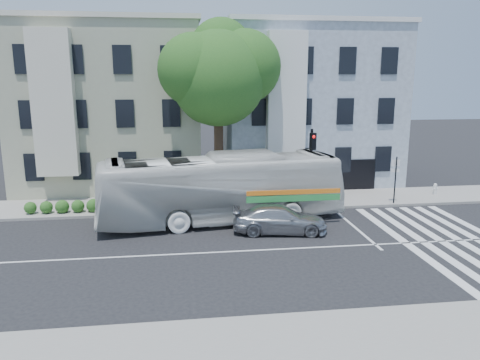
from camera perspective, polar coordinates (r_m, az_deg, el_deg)
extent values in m
plane|color=black|center=(21.07, -0.45, -8.69)|extent=(120.00, 120.00, 0.00)
cube|color=gray|center=(28.61, -2.46, -2.79)|extent=(80.00, 4.00, 0.15)
cube|color=gray|center=(13.96, 3.93, -20.24)|extent=(80.00, 4.00, 0.15)
cube|color=#9C9D84|center=(34.85, -15.30, 8.59)|extent=(12.00, 10.00, 11.00)
cube|color=gray|center=(35.82, 7.77, 9.01)|extent=(12.00, 10.00, 11.00)
cylinder|color=#2D2116|center=(28.54, -2.59, 2.37)|extent=(0.56, 0.56, 5.20)
sphere|color=#154319|center=(28.09, -2.69, 12.26)|extent=(5.60, 5.60, 5.60)
sphere|color=#154319|center=(28.68, 0.50, 13.67)|extent=(4.40, 4.40, 4.40)
sphere|color=#154319|center=(27.71, -5.61, 13.24)|extent=(4.20, 4.20, 4.20)
sphere|color=#154319|center=(29.36, -2.34, 15.59)|extent=(3.80, 3.80, 3.80)
sphere|color=#154319|center=(28.67, -3.99, 10.25)|extent=(3.40, 3.40, 3.40)
imported|color=silver|center=(24.85, -2.27, -0.99)|extent=(4.99, 13.39, 3.64)
imported|color=#A8AAAF|center=(23.40, 4.89, -4.79)|extent=(2.54, 4.88, 1.35)
cylinder|color=black|center=(27.13, 8.60, 1.21)|extent=(0.16, 0.16, 4.73)
cube|color=black|center=(26.62, 8.87, 4.67)|extent=(0.39, 0.35, 0.96)
sphere|color=red|center=(26.46, 8.97, 5.24)|extent=(0.18, 0.18, 0.18)
cylinder|color=white|center=(26.89, 8.73, 2.32)|extent=(0.47, 0.22, 0.50)
cylinder|color=silver|center=(32.79, 22.67, -1.11)|extent=(0.24, 0.24, 0.59)
sphere|color=silver|center=(32.72, 22.71, -0.56)|extent=(0.22, 0.22, 0.22)
cylinder|color=silver|center=(32.77, 22.68, -0.98)|extent=(0.42, 0.29, 0.14)
cylinder|color=black|center=(29.41, 18.40, -0.01)|extent=(0.08, 0.08, 2.84)
cube|color=white|center=(29.31, 18.45, 1.98)|extent=(0.51, 0.06, 0.40)
cube|color=white|center=(29.39, 18.39, 1.11)|extent=(0.51, 0.06, 0.20)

